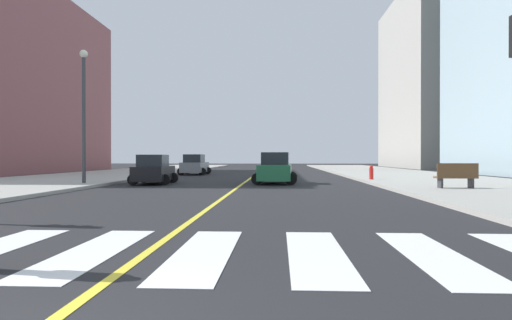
# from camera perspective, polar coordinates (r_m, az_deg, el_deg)

# --- Properties ---
(sidewalk_kerb_east) EXTENTS (10.00, 120.00, 0.15)m
(sidewalk_kerb_east) POSITION_cam_1_polar(r_m,az_deg,el_deg) (25.29, 26.50, -3.00)
(sidewalk_kerb_east) COLOR #9E9B93
(sidewalk_kerb_east) RESTS_ON ground
(sidewalk_kerb_west) EXTENTS (10.00, 120.00, 0.15)m
(sidewalk_kerb_west) POSITION_cam_1_polar(r_m,az_deg,el_deg) (27.25, -28.77, -2.77)
(sidewalk_kerb_west) COLOR #9E9B93
(sidewalk_kerb_west) RESTS_ON ground
(crosswalk_paint) EXTENTS (13.50, 4.00, 0.01)m
(crosswalk_paint) POSITION_cam_1_polar(r_m,az_deg,el_deg) (7.60, -13.48, -11.23)
(crosswalk_paint) COLOR silver
(crosswalk_paint) RESTS_ON ground
(lane_divider_paint) EXTENTS (0.16, 80.00, 0.01)m
(lane_divider_paint) POSITION_cam_1_polar(r_m,az_deg,el_deg) (43.22, 0.15, -1.69)
(lane_divider_paint) COLOR yellow
(lane_divider_paint) RESTS_ON ground
(parking_garage_concrete) EXTENTS (18.00, 24.00, 25.63)m
(parking_garage_concrete) POSITION_cam_1_polar(r_m,az_deg,el_deg) (74.63, 24.08, 8.99)
(parking_garage_concrete) COLOR #9E9B93
(parking_garage_concrete) RESTS_ON ground
(car_black_nearest) EXTENTS (2.44, 3.83, 1.69)m
(car_black_nearest) POSITION_cam_1_polar(r_m,az_deg,el_deg) (26.45, -12.82, -1.29)
(car_black_nearest) COLOR black
(car_black_nearest) RESTS_ON ground
(car_green_second) EXTENTS (2.66, 4.15, 1.82)m
(car_green_second) POSITION_cam_1_polar(r_m,az_deg,el_deg) (26.32, 2.46, -1.15)
(car_green_second) COLOR #236B42
(car_green_second) RESTS_ON ground
(car_gray_third) EXTENTS (2.57, 4.06, 1.80)m
(car_gray_third) POSITION_cam_1_polar(r_m,az_deg,el_deg) (40.08, -7.78, -0.66)
(car_gray_third) COLOR slate
(car_gray_third) RESTS_ON ground
(park_bench) EXTENTS (1.80, 0.57, 1.12)m
(park_bench) POSITION_cam_1_polar(r_m,az_deg,el_deg) (22.07, 24.01, -1.88)
(park_bench) COLOR brown
(park_bench) RESTS_ON sidewalk_kerb_east
(fire_hydrant) EXTENTS (0.26, 0.26, 0.89)m
(fire_hydrant) POSITION_cam_1_polar(r_m,az_deg,el_deg) (29.20, 14.39, -1.55)
(fire_hydrant) COLOR red
(fire_hydrant) RESTS_ON sidewalk_kerb_east
(street_lamp) EXTENTS (0.44, 0.44, 7.19)m
(street_lamp) POSITION_cam_1_polar(r_m,az_deg,el_deg) (26.18, -20.96, 6.62)
(street_lamp) COLOR #38383D
(street_lamp) RESTS_ON sidewalk_kerb_west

